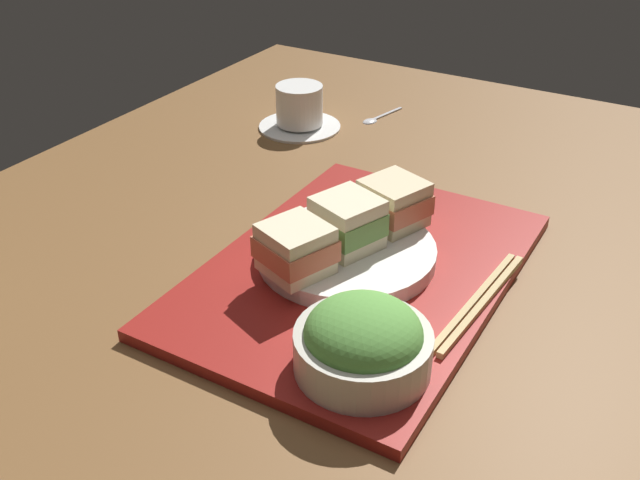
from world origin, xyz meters
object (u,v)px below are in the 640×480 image
at_px(sandwich_plate, 347,252).
at_px(teaspoon, 375,118).
at_px(sandwich_middle, 347,223).
at_px(salad_bowl, 363,342).
at_px(sandwich_far, 394,203).
at_px(chopsticks_pair, 479,301).
at_px(coffee_cup, 300,109).
at_px(sandwich_near, 296,249).

height_order(sandwich_plate, teaspoon, sandwich_plate).
relative_size(sandwich_middle, salad_bowl, 0.67).
xyz_separation_m(sandwich_far, salad_bowl, (-0.22, -0.08, -0.02)).
bearing_deg(chopsticks_pair, salad_bowl, 158.01).
distance_m(salad_bowl, teaspoon, 0.63).
distance_m(sandwich_middle, coffee_cup, 0.42).
distance_m(sandwich_plate, chopsticks_pair, 0.16).
relative_size(sandwich_far, chopsticks_pair, 0.43).
bearing_deg(coffee_cup, sandwich_near, -148.79).
relative_size(sandwich_plate, sandwich_far, 2.32).
xyz_separation_m(sandwich_plate, chopsticks_pair, (-0.01, -0.16, -0.01)).
height_order(salad_bowl, teaspoon, salad_bowl).
relative_size(sandwich_near, coffee_cup, 0.66).
bearing_deg(teaspoon, salad_bowl, -154.53).
bearing_deg(sandwich_far, chopsticks_pair, -119.60).
relative_size(sandwich_plate, sandwich_near, 2.31).
relative_size(sandwich_far, teaspoon, 0.89).
bearing_deg(salad_bowl, sandwich_far, 18.90).
xyz_separation_m(coffee_cup, teaspoon, (0.09, -0.09, -0.03)).
relative_size(sandwich_near, salad_bowl, 0.69).
xyz_separation_m(sandwich_near, sandwich_far, (0.14, -0.05, 0.00)).
relative_size(sandwich_near, sandwich_middle, 1.04).
bearing_deg(salad_bowl, chopsticks_pair, -21.99).
bearing_deg(chopsticks_pair, sandwich_near, 109.52).
bearing_deg(sandwich_middle, sandwich_plate, 0.00).
xyz_separation_m(sandwich_near, chopsticks_pair, (0.06, -0.18, -0.04)).
bearing_deg(sandwich_plate, sandwich_near, 162.20).
bearing_deg(sandwich_far, sandwich_middle, 162.20).
xyz_separation_m(sandwich_plate, teaspoon, (0.42, 0.17, -0.02)).
bearing_deg(sandwich_far, sandwich_plate, 162.20).
relative_size(sandwich_far, coffee_cup, 0.65).
relative_size(sandwich_far, salad_bowl, 0.69).
height_order(sandwich_plate, sandwich_near, sandwich_near).
bearing_deg(coffee_cup, salad_bowl, -142.92).
height_order(sandwich_middle, salad_bowl, sandwich_middle).
xyz_separation_m(salad_bowl, teaspoon, (0.57, 0.27, -0.04)).
bearing_deg(sandwich_near, sandwich_far, -17.80).
xyz_separation_m(salad_bowl, coffee_cup, (0.48, 0.36, -0.01)).
xyz_separation_m(sandwich_middle, chopsticks_pair, (-0.01, -0.16, -0.04)).
height_order(sandwich_plate, coffee_cup, coffee_cup).
relative_size(sandwich_middle, coffee_cup, 0.63).
height_order(sandwich_near, sandwich_middle, sandwich_middle).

